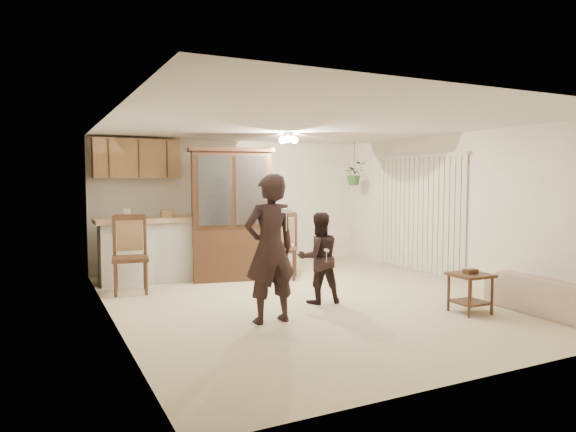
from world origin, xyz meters
name	(u,v)px	position (x,y,z in m)	size (l,w,h in m)	color
floor	(313,299)	(0.00, 0.00, 0.00)	(6.50, 6.50, 0.00)	#C0B491
ceiling	(313,125)	(0.00, 0.00, 2.50)	(5.50, 6.50, 0.02)	silver
wall_back	(234,204)	(0.00, 3.25, 1.25)	(5.50, 0.02, 2.50)	white
wall_front	(496,234)	(0.00, -3.25, 1.25)	(5.50, 0.02, 2.50)	white
wall_left	(111,219)	(-2.75, 0.00, 1.25)	(0.02, 6.50, 2.50)	white
wall_right	(457,208)	(2.75, 0.00, 1.25)	(0.02, 6.50, 2.50)	white
breakfast_bar	(149,252)	(-1.85, 2.35, 0.50)	(1.60, 0.55, 1.00)	silver
bar_top	(149,220)	(-1.85, 2.35, 1.05)	(1.75, 0.70, 0.08)	#9D7E5E
upper_cabinets	(137,159)	(-1.90, 3.07, 2.10)	(1.50, 0.34, 0.70)	brown
vertical_blinds	(419,214)	(2.71, 0.90, 1.10)	(0.06, 2.30, 2.10)	beige
ceiling_fixture	(288,139)	(0.20, 1.20, 2.40)	(0.36, 0.36, 0.20)	#FFE6BF
hanging_plant	(354,174)	(2.30, 2.40, 1.85)	(0.43, 0.37, 0.48)	#285722
plant_cord	(354,158)	(2.30, 2.40, 2.17)	(0.01, 0.01, 0.65)	black
sofa	(555,287)	(2.34, -2.14, 0.37)	(1.87, 0.73, 0.73)	#BFB69D
adult	(270,248)	(-1.05, -0.83, 0.90)	(0.66, 0.43, 1.80)	black
child	(319,255)	(-0.03, -0.23, 0.68)	(0.66, 0.51, 1.35)	black
china_hutch	(231,215)	(-0.54, 1.92, 1.12)	(1.52, 0.84, 2.26)	#341C13
side_table	(470,292)	(1.45, -1.58, 0.27)	(0.49, 0.49, 0.57)	#341C13
chair_bar	(131,271)	(-2.29, 1.57, 0.34)	(0.60, 0.60, 1.19)	#341C13
chair_hutch_left	(283,260)	(0.29, 1.60, 0.32)	(0.70, 0.70, 1.15)	#341C13
chair_hutch_right	(270,250)	(0.67, 2.95, 0.31)	(0.52, 0.52, 1.10)	#341C13
controller_adult	(286,211)	(-1.04, -1.25, 1.38)	(0.05, 0.16, 0.05)	white
controller_child	(327,250)	(-0.08, -0.53, 0.78)	(0.03, 0.11, 0.03)	white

